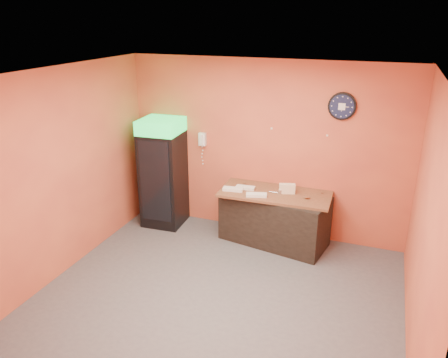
% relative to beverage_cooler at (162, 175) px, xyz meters
% --- Properties ---
extents(floor, '(4.50, 4.50, 0.00)m').
position_rel_beverage_cooler_xyz_m(floor, '(1.64, -1.61, -0.89)').
color(floor, '#47474C').
rests_on(floor, ground).
extents(back_wall, '(4.50, 0.02, 2.80)m').
position_rel_beverage_cooler_xyz_m(back_wall, '(1.64, 0.39, 0.51)').
color(back_wall, '#D5643C').
rests_on(back_wall, floor).
extents(left_wall, '(0.02, 4.00, 2.80)m').
position_rel_beverage_cooler_xyz_m(left_wall, '(-0.61, -1.61, 0.51)').
color(left_wall, '#D5643C').
rests_on(left_wall, floor).
extents(right_wall, '(0.02, 4.00, 2.80)m').
position_rel_beverage_cooler_xyz_m(right_wall, '(3.89, -1.61, 0.51)').
color(right_wall, '#D5643C').
rests_on(right_wall, floor).
extents(ceiling, '(4.50, 4.00, 0.02)m').
position_rel_beverage_cooler_xyz_m(ceiling, '(1.64, -1.61, 1.91)').
color(ceiling, white).
rests_on(ceiling, back_wall).
extents(beverage_cooler, '(0.68, 0.69, 1.83)m').
position_rel_beverage_cooler_xyz_m(beverage_cooler, '(0.00, 0.00, 0.00)').
color(beverage_cooler, black).
rests_on(beverage_cooler, floor).
extents(prep_counter, '(1.72, 0.99, 0.81)m').
position_rel_beverage_cooler_xyz_m(prep_counter, '(1.94, 0.03, -0.49)').
color(prep_counter, black).
rests_on(prep_counter, floor).
extents(wall_clock, '(0.40, 0.06, 0.40)m').
position_rel_beverage_cooler_xyz_m(wall_clock, '(2.77, 0.36, 1.28)').
color(wall_clock, black).
rests_on(wall_clock, back_wall).
extents(wall_phone, '(0.12, 0.10, 0.22)m').
position_rel_beverage_cooler_xyz_m(wall_phone, '(0.59, 0.34, 0.58)').
color(wall_phone, white).
rests_on(wall_phone, back_wall).
extents(butcher_paper, '(1.70, 0.85, 0.04)m').
position_rel_beverage_cooler_xyz_m(butcher_paper, '(1.94, 0.03, -0.06)').
color(butcher_paper, brown).
rests_on(butcher_paper, prep_counter).
extents(sub_roll_stack, '(0.25, 0.15, 0.15)m').
position_rel_beverage_cooler_xyz_m(sub_roll_stack, '(2.11, 0.05, 0.03)').
color(sub_roll_stack, '#F7E5C0').
rests_on(sub_roll_stack, butcher_paper).
extents(wrapped_sandwich_left, '(0.32, 0.16, 0.04)m').
position_rel_beverage_cooler_xyz_m(wrapped_sandwich_left, '(1.31, -0.14, -0.02)').
color(wrapped_sandwich_left, silver).
rests_on(wrapped_sandwich_left, butcher_paper).
extents(wrapped_sandwich_mid, '(0.33, 0.20, 0.04)m').
position_rel_beverage_cooler_xyz_m(wrapped_sandwich_mid, '(1.71, -0.23, -0.02)').
color(wrapped_sandwich_mid, silver).
rests_on(wrapped_sandwich_mid, butcher_paper).
extents(wrapped_sandwich_right, '(0.30, 0.13, 0.04)m').
position_rel_beverage_cooler_xyz_m(wrapped_sandwich_right, '(1.46, -0.01, -0.02)').
color(wrapped_sandwich_right, silver).
rests_on(wrapped_sandwich_right, butcher_paper).
extents(kitchen_tool, '(0.07, 0.07, 0.07)m').
position_rel_beverage_cooler_xyz_m(kitchen_tool, '(2.01, -0.01, -0.01)').
color(kitchen_tool, silver).
rests_on(kitchen_tool, butcher_paper).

